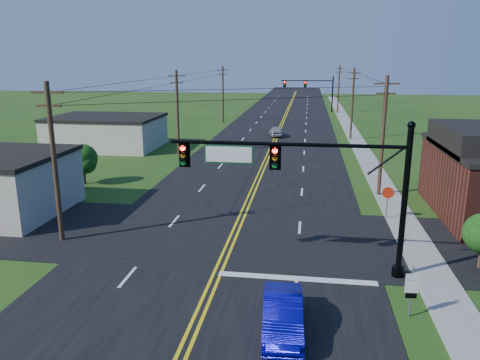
% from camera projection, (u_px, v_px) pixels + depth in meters
% --- Properties ---
extents(road_main, '(16.00, 220.00, 0.04)m').
position_uv_depth(road_main, '(276.00, 135.00, 63.90)').
color(road_main, black).
rests_on(road_main, ground).
extents(road_cross, '(70.00, 10.00, 0.04)m').
position_uv_depth(road_cross, '(231.00, 236.00, 27.51)').
color(road_cross, black).
rests_on(road_cross, ground).
extents(sidewalk, '(2.00, 160.00, 0.08)m').
position_uv_depth(sidewalk, '(362.00, 151.00, 52.86)').
color(sidewalk, gray).
rests_on(sidewalk, ground).
extents(signal_mast_main, '(11.30, 0.60, 7.48)m').
position_uv_depth(signal_mast_main, '(307.00, 177.00, 21.89)').
color(signal_mast_main, black).
rests_on(signal_mast_main, ground).
extents(signal_mast_far, '(10.98, 0.60, 7.48)m').
position_uv_depth(signal_mast_far, '(310.00, 88.00, 90.88)').
color(signal_mast_far, black).
rests_on(signal_mast_far, ground).
extents(cream_bldg_far, '(12.20, 9.20, 3.70)m').
position_uv_depth(cream_bldg_far, '(106.00, 132.00, 54.59)').
color(cream_bldg_far, beige).
rests_on(cream_bldg_far, ground).
extents(utility_pole_left_a, '(1.80, 0.28, 9.00)m').
position_uv_depth(utility_pole_left_a, '(54.00, 160.00, 25.73)').
color(utility_pole_left_a, '#322516').
rests_on(utility_pole_left_a, ground).
extents(utility_pole_left_b, '(1.80, 0.28, 9.00)m').
position_uv_depth(utility_pole_left_b, '(178.00, 111.00, 49.68)').
color(utility_pole_left_b, '#322516').
rests_on(utility_pole_left_b, ground).
extents(utility_pole_left_c, '(1.80, 0.28, 9.00)m').
position_uv_depth(utility_pole_left_c, '(223.00, 93.00, 75.53)').
color(utility_pole_left_c, '#322516').
rests_on(utility_pole_left_c, ground).
extents(utility_pole_right_a, '(1.80, 0.28, 9.00)m').
position_uv_depth(utility_pole_right_a, '(383.00, 134.00, 34.54)').
color(utility_pole_right_a, '#322516').
rests_on(utility_pole_right_a, ground).
extents(utility_pole_right_b, '(1.80, 0.28, 9.00)m').
position_uv_depth(utility_pole_right_b, '(352.00, 103.00, 59.44)').
color(utility_pole_right_b, '#322516').
rests_on(utility_pole_right_b, ground).
extents(utility_pole_right_c, '(1.80, 0.28, 9.00)m').
position_uv_depth(utility_pole_right_c, '(339.00, 88.00, 88.17)').
color(utility_pole_right_c, '#322516').
rests_on(utility_pole_right_c, ground).
extents(tree_right_back, '(3.00, 3.00, 4.10)m').
position_uv_depth(tree_right_back, '(452.00, 154.00, 38.04)').
color(tree_right_back, '#322516').
rests_on(tree_right_back, ground).
extents(tree_left, '(2.40, 2.40, 3.37)m').
position_uv_depth(tree_left, '(83.00, 159.00, 38.50)').
color(tree_left, '#322516').
rests_on(tree_left, ground).
extents(blue_car, '(1.75, 4.35, 1.41)m').
position_uv_depth(blue_car, '(283.00, 315.00, 17.73)').
color(blue_car, '#0A0799').
rests_on(blue_car, ground).
extents(distant_car, '(2.15, 4.20, 1.37)m').
position_uv_depth(distant_car, '(276.00, 131.00, 62.61)').
color(distant_car, '#B6B6BB').
rests_on(distant_car, ground).
extents(route_sign, '(0.55, 0.11, 2.20)m').
position_uv_depth(route_sign, '(412.00, 288.00, 18.63)').
color(route_sign, slate).
rests_on(route_sign, ground).
extents(stop_sign, '(0.76, 0.24, 2.19)m').
position_uv_depth(stop_sign, '(388.00, 196.00, 30.06)').
color(stop_sign, slate).
rests_on(stop_sign, ground).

